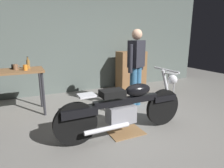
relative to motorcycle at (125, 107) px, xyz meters
name	(u,v)px	position (x,y,z in m)	size (l,w,h in m)	color
ground_plane	(133,131)	(0.16, 0.00, -0.45)	(12.00, 12.00, 0.00)	gray
back_wall	(81,35)	(0.16, 2.80, 1.10)	(8.00, 0.12, 3.10)	#56605B
workbench	(7,76)	(-1.66, 1.58, 0.34)	(1.30, 0.64, 0.90)	brown
motorcycle	(125,107)	(0.00, 0.00, 0.00)	(2.19, 0.60, 1.00)	black
person_standing	(136,65)	(0.83, 1.02, 0.48)	(0.51, 0.37, 1.67)	#34658D
shop_stool	(171,78)	(1.98, 1.17, 0.05)	(0.32, 0.32, 0.64)	#B2B2B7
wooden_dresser	(131,70)	(1.48, 2.30, 0.10)	(0.80, 0.47, 1.10)	brown
drip_tray	(126,132)	(0.03, 0.00, -0.44)	(0.56, 0.40, 0.01)	olive
mug_orange_travel	(25,67)	(-1.33, 1.47, 0.50)	(0.11, 0.08, 0.10)	orange
mug_brown_stoneware	(16,67)	(-1.50, 1.62, 0.50)	(0.12, 0.09, 0.11)	brown
mug_black_matte	(13,67)	(-1.54, 1.74, 0.50)	(0.10, 0.07, 0.09)	black
bottle	(28,64)	(-1.28, 1.62, 0.55)	(0.06, 0.06, 0.24)	olive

